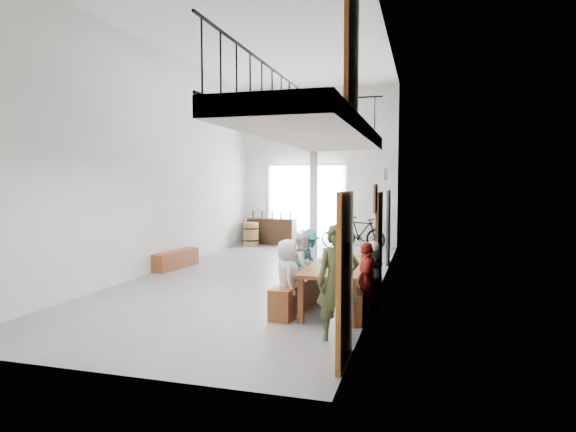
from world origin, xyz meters
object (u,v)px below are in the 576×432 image
(oak_barrel, at_px, (251,234))
(host_standing, at_px, (338,282))
(serving_counter, at_px, (272,231))
(tasting_table, at_px, (339,269))
(bicycle_near, at_px, (316,234))
(side_bench, at_px, (176,260))
(bench_inner, at_px, (301,292))

(oak_barrel, height_order, host_standing, host_standing)
(oak_barrel, distance_m, serving_counter, 0.87)
(tasting_table, distance_m, serving_counter, 8.94)
(oak_barrel, bearing_deg, bicycle_near, 15.92)
(side_bench, bearing_deg, bicycle_near, 64.38)
(tasting_table, xyz_separation_m, serving_counter, (-3.80, 8.09, -0.25))
(serving_counter, relative_size, bicycle_near, 1.09)
(bench_inner, bearing_deg, tasting_table, 7.16)
(serving_counter, distance_m, host_standing, 10.55)
(side_bench, height_order, host_standing, host_standing)
(bench_inner, bearing_deg, bicycle_near, 105.94)
(bench_inner, bearing_deg, host_standing, -54.78)
(bicycle_near, bearing_deg, oak_barrel, 123.94)
(tasting_table, xyz_separation_m, bicycle_near, (-2.19, 8.04, -0.29))
(bench_inner, distance_m, oak_barrel, 8.31)
(host_standing, bearing_deg, bicycle_near, 92.17)
(bench_inner, relative_size, oak_barrel, 2.70)
(bench_inner, relative_size, bicycle_near, 1.39)
(host_standing, bearing_deg, serving_counter, 100.64)
(tasting_table, distance_m, bicycle_near, 8.34)
(host_standing, distance_m, bicycle_near, 9.99)
(bicycle_near, bearing_deg, serving_counter, 106.24)
(side_bench, bearing_deg, serving_counter, 80.38)
(serving_counter, height_order, host_standing, host_standing)
(tasting_table, xyz_separation_m, oak_barrel, (-4.35, 7.42, -0.30))
(oak_barrel, bearing_deg, tasting_table, -59.60)
(oak_barrel, distance_m, bicycle_near, 2.25)
(bicycle_near, bearing_deg, side_bench, 172.40)
(side_bench, relative_size, bicycle_near, 1.00)
(tasting_table, height_order, bicycle_near, bicycle_near)
(bench_inner, xyz_separation_m, serving_counter, (-3.14, 8.11, 0.20))
(side_bench, distance_m, oak_barrel, 4.64)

